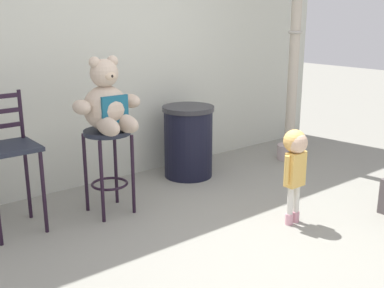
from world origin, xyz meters
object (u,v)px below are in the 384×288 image
object	(u,v)px
teddy_bear	(107,104)
child_walking	(295,156)
bar_stool_with_teddy	(108,153)
bar_chair_empty	(8,154)
lamppost	(293,75)
trash_bin	(188,141)

from	to	relation	value
teddy_bear	child_walking	bearing A→B (deg)	-46.15
bar_stool_with_teddy	bar_chair_empty	distance (m)	0.84
teddy_bear	lamppost	bearing A→B (deg)	2.08
bar_stool_with_teddy	child_walking	xyz separation A→B (m)	(1.12, -1.20, 0.05)
lamppost	bar_stool_with_teddy	bearing A→B (deg)	-178.63
trash_bin	bar_chair_empty	bearing A→B (deg)	-175.02
bar_stool_with_teddy	teddy_bear	xyz separation A→B (m)	(0.00, -0.03, 0.45)
bar_stool_with_teddy	lamppost	xyz separation A→B (m)	(2.56, 0.06, 0.49)
teddy_bear	lamppost	size ratio (longest dim) A/B	0.24
teddy_bear	trash_bin	size ratio (longest dim) A/B	0.81
bar_stool_with_teddy	child_walking	distance (m)	1.64
trash_bin	teddy_bear	bearing A→B (deg)	-162.24
lamppost	child_walking	bearing A→B (deg)	-138.87
teddy_bear	child_walking	world-z (taller)	teddy_bear
bar_stool_with_teddy	bar_chair_empty	size ratio (longest dim) A/B	0.67
child_walking	bar_chair_empty	world-z (taller)	bar_chair_empty
bar_chair_empty	teddy_bear	bearing A→B (deg)	-14.10
trash_bin	lamppost	xyz separation A→B (m)	(1.38, -0.29, 0.65)
bar_chair_empty	lamppost	bearing A→B (deg)	-1.89
teddy_bear	lamppost	xyz separation A→B (m)	(2.56, 0.09, 0.04)
child_walking	lamppost	world-z (taller)	lamppost
teddy_bear	bar_chair_empty	world-z (taller)	teddy_bear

